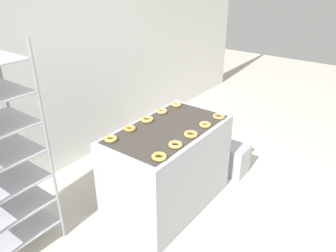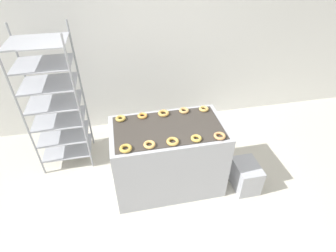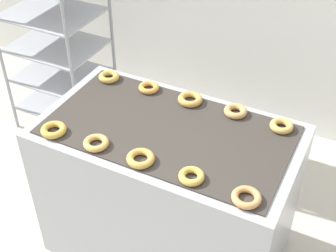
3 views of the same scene
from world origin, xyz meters
TOP-DOWN VIEW (x-y plane):
  - ground_plane at (0.00, 0.00)m, footprint 14.00×14.00m
  - wall_back at (0.00, 2.12)m, footprint 8.00×0.05m
  - fryer_machine at (0.00, 0.62)m, footprint 1.31×0.74m
  - glaze_bin at (0.95, 0.37)m, footprint 0.29×0.39m
  - donut_near_leftmost at (-0.49, 0.34)m, footprint 0.13×0.13m
  - donut_near_left at (-0.25, 0.36)m, footprint 0.12×0.12m
  - donut_near_center at (-0.01, 0.35)m, footprint 0.13×0.13m
  - donut_near_right at (0.25, 0.35)m, footprint 0.12×0.12m
  - donut_near_rightmost at (0.51, 0.34)m, footprint 0.13×0.13m
  - donut_far_leftmost at (-0.51, 0.88)m, footprint 0.12×0.12m
  - donut_far_left at (-0.25, 0.89)m, footprint 0.12×0.12m
  - donut_far_center at (-0.00, 0.89)m, footprint 0.13×0.13m
  - donut_far_right at (0.26, 0.89)m, footprint 0.12×0.12m
  - donut_far_rightmost at (0.50, 0.88)m, footprint 0.12×0.12m

SIDE VIEW (x-z plane):
  - ground_plane at x=0.00m, z-range 0.00..0.00m
  - glaze_bin at x=0.95m, z-range 0.00..0.37m
  - fryer_machine at x=0.00m, z-range 0.00..0.91m
  - donut_near_rightmost at x=0.51m, z-range 0.91..0.94m
  - donut_far_left at x=-0.25m, z-range 0.91..0.94m
  - donut_near_left at x=-0.25m, z-range 0.91..0.94m
  - donut_near_right at x=0.25m, z-range 0.91..0.94m
  - donut_near_center at x=-0.01m, z-range 0.91..0.95m
  - donut_near_leftmost at x=-0.49m, z-range 0.91..0.95m
  - donut_far_leftmost at x=-0.51m, z-range 0.91..0.95m
  - donut_far_rightmost at x=0.50m, z-range 0.91..0.95m
  - donut_far_right at x=0.26m, z-range 0.91..0.95m
  - donut_far_center at x=0.00m, z-range 0.91..0.95m
  - wall_back at x=0.00m, z-range 0.00..2.80m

